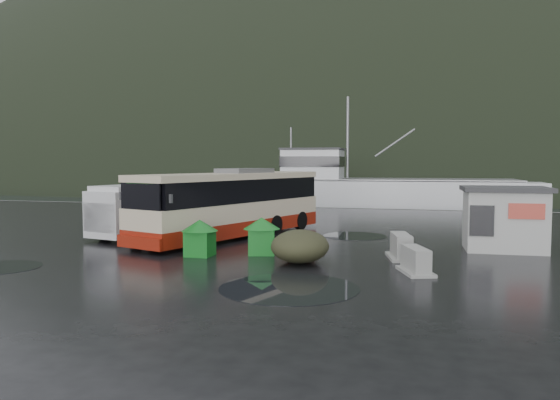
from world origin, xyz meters
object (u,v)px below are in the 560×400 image
(white_van, at_px, (146,236))
(waste_bin_left, at_px, (200,256))
(dome_tent, at_px, (300,262))
(jersey_barrier_b, at_px, (415,273))
(waste_bin_right, at_px, (262,254))
(jersey_barrier_a, at_px, (401,259))
(ticket_kiosk, at_px, (503,250))
(fishing_trawler, at_px, (382,201))
(coach_bus, at_px, (233,237))

(white_van, xyz_separation_m, waste_bin_left, (4.60, -4.42, 0.00))
(dome_tent, relative_size, jersey_barrier_b, 1.73)
(waste_bin_right, xyz_separation_m, jersey_barrier_a, (5.05, 0.38, 0.00))
(ticket_kiosk, distance_m, jersey_barrier_a, 4.73)
(jersey_barrier_b, height_order, fishing_trawler, fishing_trawler)
(dome_tent, relative_size, ticket_kiosk, 0.88)
(waste_bin_right, relative_size, jersey_barrier_a, 0.78)
(ticket_kiosk, relative_size, jersey_barrier_b, 1.96)
(dome_tent, distance_m, jersey_barrier_a, 3.67)
(white_van, xyz_separation_m, jersey_barrier_a, (11.72, -3.11, 0.00))
(waste_bin_right, bearing_deg, coach_bus, 122.34)
(jersey_barrier_a, bearing_deg, waste_bin_right, -175.69)
(jersey_barrier_a, distance_m, jersey_barrier_b, 2.54)
(dome_tent, bearing_deg, ticket_kiosk, 31.85)
(waste_bin_right, bearing_deg, jersey_barrier_b, -20.62)
(dome_tent, height_order, ticket_kiosk, ticket_kiosk)
(coach_bus, distance_m, dome_tent, 6.86)
(white_van, relative_size, ticket_kiosk, 1.83)
(dome_tent, bearing_deg, jersey_barrier_b, -13.56)
(jersey_barrier_b, bearing_deg, waste_bin_right, 159.38)
(waste_bin_right, distance_m, fishing_trawler, 28.97)
(coach_bus, bearing_deg, jersey_barrier_b, -17.82)
(dome_tent, bearing_deg, white_van, 150.97)
(waste_bin_left, height_order, jersey_barrier_b, waste_bin_left)
(jersey_barrier_a, relative_size, jersey_barrier_b, 1.09)
(coach_bus, distance_m, ticket_kiosk, 11.48)
(ticket_kiosk, bearing_deg, fishing_trawler, 102.57)
(white_van, xyz_separation_m, dome_tent, (8.39, -4.66, 0.00))
(coach_bus, distance_m, fishing_trawler, 25.22)
(coach_bus, xyz_separation_m, white_van, (-4.05, -0.65, 0.00))
(fishing_trawler, bearing_deg, jersey_barrier_b, -86.22)
(dome_tent, xyz_separation_m, ticket_kiosk, (7.10, 4.41, 0.00))
(waste_bin_left, bearing_deg, waste_bin_right, 24.16)
(jersey_barrier_a, bearing_deg, jersey_barrier_b, -77.77)
(coach_bus, distance_m, waste_bin_right, 4.90)
(waste_bin_left, distance_m, waste_bin_right, 2.27)
(waste_bin_left, bearing_deg, ticket_kiosk, 20.95)
(dome_tent, bearing_deg, fishing_trawler, 88.97)
(white_van, xyz_separation_m, ticket_kiosk, (15.49, -0.25, 0.00))
(fishing_trawler, bearing_deg, coach_bus, -103.52)
(coach_bus, height_order, ticket_kiosk, coach_bus)
(waste_bin_right, bearing_deg, dome_tent, -34.21)
(waste_bin_right, distance_m, jersey_barrier_b, 5.97)
(waste_bin_right, bearing_deg, jersey_barrier_a, 4.31)
(coach_bus, relative_size, waste_bin_left, 8.39)
(jersey_barrier_b, bearing_deg, dome_tent, 166.44)
(coach_bus, height_order, jersey_barrier_a, coach_bus)
(dome_tent, relative_size, fishing_trawler, 0.11)
(waste_bin_left, height_order, waste_bin_right, waste_bin_right)
(ticket_kiosk, bearing_deg, jersey_barrier_a, -144.58)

